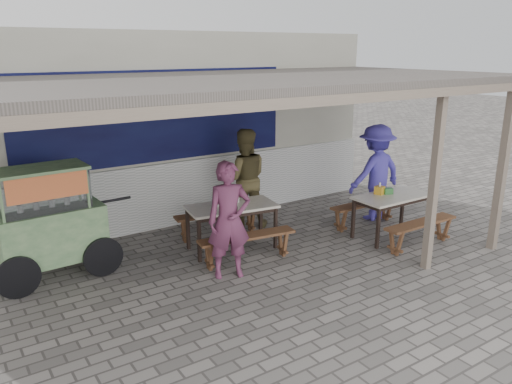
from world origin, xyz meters
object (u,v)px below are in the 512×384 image
at_px(bench_left_street, 247,242).
at_px(condiment_jar, 237,199).
at_px(table_left, 232,210).
at_px(bench_right_wall, 364,208).
at_px(vendor_cart, 49,219).
at_px(bench_right_street, 421,228).
at_px(tissue_box, 380,190).
at_px(bench_left_wall, 218,218).
at_px(condiment_bowl, 218,204).
at_px(donation_box, 388,191).
at_px(patron_street_side, 229,220).
at_px(patron_right_table, 376,172).
at_px(table_right, 392,200).
at_px(patron_wall_side, 244,178).

height_order(bench_left_street, condiment_jar, condiment_jar).
bearing_deg(table_left, bench_right_wall, -0.23).
relative_size(table_left, vendor_cart, 0.75).
relative_size(bench_right_street, tissue_box, 10.37).
height_order(tissue_box, condiment_jar, tissue_box).
xyz_separation_m(bench_left_street, bench_left_wall, (0.18, 1.22, 0.00)).
height_order(vendor_cart, condiment_bowl, vendor_cart).
distance_m(bench_left_wall, donation_box, 3.01).
bearing_deg(bench_right_wall, bench_left_wall, 158.42).
xyz_separation_m(bench_right_wall, patron_street_side, (-3.19, -0.46, 0.52)).
bearing_deg(bench_left_street, table_left, 90.00).
xyz_separation_m(bench_left_wall, patron_street_side, (-0.64, -1.47, 0.51)).
bearing_deg(table_left, patron_right_table, 4.79).
xyz_separation_m(table_right, condiment_jar, (-2.46, 1.15, 0.12)).
bearing_deg(table_right, donation_box, 94.65).
distance_m(tissue_box, condiment_jar, 2.51).
xyz_separation_m(bench_right_wall, condiment_jar, (-2.46, 0.51, 0.46)).
bearing_deg(patron_street_side, condiment_bowl, 88.44).
height_order(patron_street_side, patron_right_table, patron_right_table).
bearing_deg(condiment_jar, table_right, -25.08).
bearing_deg(bench_left_street, patron_right_table, 15.85).
bearing_deg(donation_box, vendor_cart, 164.95).
bearing_deg(patron_right_table, donation_box, 59.51).
relative_size(patron_wall_side, tissue_box, 12.88).
distance_m(patron_street_side, patron_wall_side, 2.13).
xyz_separation_m(table_left, condiment_bowl, (-0.19, 0.11, 0.10)).
height_order(vendor_cart, patron_right_table, patron_right_table).
relative_size(condiment_jar, condiment_bowl, 0.41).
relative_size(bench_left_wall, condiment_jar, 17.91).
bearing_deg(patron_wall_side, condiment_bowl, 61.45).
bearing_deg(condiment_bowl, tissue_box, -19.85).
xyz_separation_m(table_right, patron_wall_side, (-1.88, 1.86, 0.24)).
xyz_separation_m(bench_left_wall, table_right, (2.55, -1.65, 0.33)).
xyz_separation_m(patron_right_table, donation_box, (-0.46, -0.74, -0.12)).
distance_m(bench_right_wall, donation_box, 0.71).
bearing_deg(bench_left_wall, condiment_jar, -72.03).
xyz_separation_m(donation_box, condiment_jar, (-2.45, 1.05, -0.01)).
bearing_deg(patron_right_table, bench_left_street, 9.04).
relative_size(bench_left_street, patron_street_side, 0.92).
height_order(tissue_box, donation_box, tissue_box).
bearing_deg(table_left, vendor_cart, 177.88).
bearing_deg(patron_street_side, patron_wall_side, 70.90).
height_order(bench_left_street, bench_left_wall, same).
distance_m(bench_right_street, bench_right_wall, 1.28).
xyz_separation_m(patron_street_side, condiment_jar, (0.73, 0.97, -0.06)).
relative_size(bench_left_wall, patron_wall_side, 0.86).
distance_m(patron_street_side, tissue_box, 3.04).
xyz_separation_m(bench_left_wall, condiment_jar, (0.08, -0.50, 0.45)).
bearing_deg(bench_right_street, condiment_jar, 143.94).
relative_size(patron_wall_side, condiment_bowl, 8.67).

